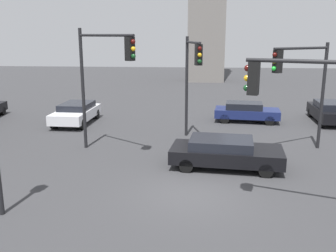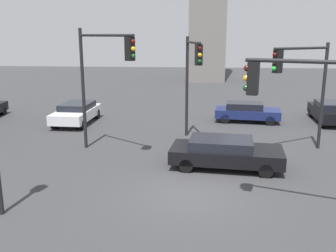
{
  "view_description": "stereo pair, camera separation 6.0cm",
  "coord_description": "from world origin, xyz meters",
  "px_view_note": "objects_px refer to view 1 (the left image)",
  "views": [
    {
      "loc": [
        0.21,
        -12.67,
        5.6
      ],
      "look_at": [
        -1.1,
        3.9,
        1.52
      ],
      "focal_mm": 40.17,
      "sensor_mm": 36.0,
      "label": 1
    },
    {
      "loc": [
        0.27,
        -12.67,
        5.6
      ],
      "look_at": [
        -1.1,
        3.9,
        1.52
      ],
      "focal_mm": 40.17,
      "sensor_mm": 36.0,
      "label": 2
    }
  ],
  "objects_px": {
    "car_3": "(246,111)",
    "car_4": "(329,111)",
    "traffic_light_3": "(192,69)",
    "car_5": "(76,112)",
    "traffic_light_2": "(302,76)",
    "traffic_light_0": "(103,67)",
    "car_0": "(225,152)",
    "traffic_light_4": "(315,103)"
  },
  "relations": [
    {
      "from": "car_5",
      "to": "car_3",
      "type": "bearing_deg",
      "value": 99.15
    },
    {
      "from": "traffic_light_2",
      "to": "car_4",
      "type": "height_order",
      "value": "traffic_light_2"
    },
    {
      "from": "traffic_light_0",
      "to": "car_3",
      "type": "bearing_deg",
      "value": 80.05
    },
    {
      "from": "traffic_light_3",
      "to": "car_3",
      "type": "xyz_separation_m",
      "value": [
        3.5,
        4.91,
        -3.16
      ]
    },
    {
      "from": "traffic_light_3",
      "to": "car_5",
      "type": "relative_size",
      "value": 1.22
    },
    {
      "from": "traffic_light_3",
      "to": "car_0",
      "type": "bearing_deg",
      "value": 6.19
    },
    {
      "from": "car_3",
      "to": "traffic_light_4",
      "type": "bearing_deg",
      "value": -82.85
    },
    {
      "from": "traffic_light_0",
      "to": "traffic_light_3",
      "type": "distance_m",
      "value": 4.75
    },
    {
      "from": "traffic_light_2",
      "to": "traffic_light_3",
      "type": "bearing_deg",
      "value": -50.51
    },
    {
      "from": "traffic_light_0",
      "to": "traffic_light_2",
      "type": "distance_m",
      "value": 9.16
    },
    {
      "from": "traffic_light_4",
      "to": "car_3",
      "type": "relative_size",
      "value": 1.2
    },
    {
      "from": "traffic_light_3",
      "to": "car_3",
      "type": "bearing_deg",
      "value": 129.66
    },
    {
      "from": "car_0",
      "to": "car_5",
      "type": "relative_size",
      "value": 1.09
    },
    {
      "from": "traffic_light_4",
      "to": "traffic_light_2",
      "type": "bearing_deg",
      "value": -82.44
    },
    {
      "from": "traffic_light_2",
      "to": "traffic_light_3",
      "type": "relative_size",
      "value": 0.95
    },
    {
      "from": "traffic_light_3",
      "to": "car_5",
      "type": "height_order",
      "value": "traffic_light_3"
    },
    {
      "from": "traffic_light_4",
      "to": "car_0",
      "type": "bearing_deg",
      "value": -45.75
    },
    {
      "from": "car_4",
      "to": "traffic_light_0",
      "type": "bearing_deg",
      "value": 123.6
    },
    {
      "from": "traffic_light_3",
      "to": "traffic_light_4",
      "type": "xyz_separation_m",
      "value": [
        3.68,
        -8.55,
        -0.16
      ]
    },
    {
      "from": "car_3",
      "to": "car_4",
      "type": "bearing_deg",
      "value": 8.54
    },
    {
      "from": "traffic_light_3",
      "to": "traffic_light_0",
      "type": "bearing_deg",
      "value": -72.64
    },
    {
      "from": "traffic_light_2",
      "to": "traffic_light_4",
      "type": "xyz_separation_m",
      "value": [
        -1.42,
        -6.94,
        -0.06
      ]
    },
    {
      "from": "car_0",
      "to": "car_5",
      "type": "xyz_separation_m",
      "value": [
        -8.98,
        7.54,
        0.02
      ]
    },
    {
      "from": "car_5",
      "to": "traffic_light_3",
      "type": "bearing_deg",
      "value": 66.55
    },
    {
      "from": "traffic_light_2",
      "to": "car_5",
      "type": "distance_m",
      "value": 13.91
    },
    {
      "from": "traffic_light_4",
      "to": "car_3",
      "type": "height_order",
      "value": "traffic_light_4"
    },
    {
      "from": "traffic_light_2",
      "to": "car_4",
      "type": "bearing_deg",
      "value": -152.12
    },
    {
      "from": "car_0",
      "to": "car_3",
      "type": "xyz_separation_m",
      "value": [
        1.98,
        8.88,
        -0.01
      ]
    },
    {
      "from": "car_3",
      "to": "car_4",
      "type": "distance_m",
      "value": 5.35
    },
    {
      "from": "traffic_light_3",
      "to": "car_0",
      "type": "xyz_separation_m",
      "value": [
        1.53,
        -3.96,
        -3.15
      ]
    },
    {
      "from": "car_3",
      "to": "car_5",
      "type": "relative_size",
      "value": 0.95
    },
    {
      "from": "car_3",
      "to": "traffic_light_3",
      "type": "bearing_deg",
      "value": -119.08
    },
    {
      "from": "traffic_light_0",
      "to": "car_5",
      "type": "height_order",
      "value": "traffic_light_0"
    },
    {
      "from": "traffic_light_2",
      "to": "traffic_light_4",
      "type": "height_order",
      "value": "traffic_light_2"
    },
    {
      "from": "traffic_light_4",
      "to": "car_5",
      "type": "bearing_deg",
      "value": -28.34
    },
    {
      "from": "traffic_light_0",
      "to": "traffic_light_4",
      "type": "height_order",
      "value": "traffic_light_0"
    },
    {
      "from": "traffic_light_2",
      "to": "car_3",
      "type": "distance_m",
      "value": 7.37
    },
    {
      "from": "traffic_light_4",
      "to": "car_5",
      "type": "distance_m",
      "value": 16.73
    },
    {
      "from": "traffic_light_2",
      "to": "traffic_light_0",
      "type": "bearing_deg",
      "value": -27.23
    },
    {
      "from": "traffic_light_0",
      "to": "car_0",
      "type": "height_order",
      "value": "traffic_light_0"
    },
    {
      "from": "traffic_light_3",
      "to": "traffic_light_4",
      "type": "distance_m",
      "value": 9.31
    },
    {
      "from": "traffic_light_4",
      "to": "car_0",
      "type": "relative_size",
      "value": 1.05
    }
  ]
}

